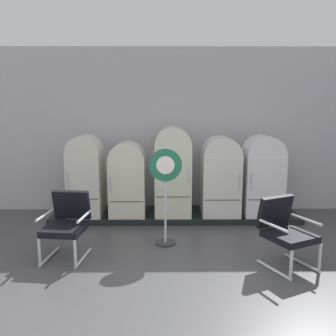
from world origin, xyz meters
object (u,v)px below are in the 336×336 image
Objects in this scene: refrigerator_2 at (173,168)px; refrigerator_4 at (263,173)px; refrigerator_1 at (127,177)px; sign_stand at (165,196)px; armchair_left at (67,222)px; armchair_right at (285,229)px; refrigerator_3 at (220,174)px; refrigerator_0 at (85,173)px.

refrigerator_4 is at bearing -0.98° from refrigerator_2.
sign_stand is at bearing -59.47° from refrigerator_1.
armchair_right is (2.97, -0.32, 0.00)m from armchair_left.
sign_stand is at bearing -96.49° from refrigerator_2.
refrigerator_3 is at bearing 49.86° from sign_stand.
armchair_left is (-2.41, -1.64, -0.37)m from refrigerator_3.
refrigerator_2 reaches higher than refrigerator_0.
refrigerator_3 is 0.98× the size of sign_stand.
refrigerator_4 reaches higher than armchair_left.
refrigerator_1 is 1.37m from sign_stand.
refrigerator_3 reaches higher than refrigerator_1.
armchair_right is (3.04, -1.95, -0.39)m from refrigerator_0.
refrigerator_2 is at bearing 1.40° from refrigerator_0.
refrigerator_1 is 3.00m from armchair_right.
refrigerator_1 is at bearing 66.77° from armchair_left.
refrigerator_3 is at bearing 34.31° from armchair_left.
refrigerator_0 is 2.49m from refrigerator_3.
sign_stand is at bearing 154.40° from armchair_right.
refrigerator_2 is (0.83, 0.05, 0.15)m from refrigerator_1.
refrigerator_0 is 1.62× the size of armchair_right.
refrigerator_0 reaches higher than refrigerator_1.
refrigerator_3 is at bearing -1.23° from refrigerator_2.
armchair_right is at bearing -96.34° from refrigerator_4.
refrigerator_3 is (0.88, -0.02, -0.10)m from refrigerator_2.
armchair_right is at bearing -25.60° from sign_stand.
armchair_left is 1.00× the size of armchair_right.
refrigerator_3 reaches higher than armchair_right.
refrigerator_1 is 0.93× the size of refrigerator_3.
refrigerator_2 reaches higher than refrigerator_3.
refrigerator_0 reaches higher than armchair_left.
refrigerator_2 is (1.60, 0.04, 0.08)m from refrigerator_0.
refrigerator_0 is 1.89m from sign_stand.
refrigerator_2 reaches higher than armchair_left.
armchair_right is (1.44, -1.99, -0.47)m from refrigerator_2.
refrigerator_3 is at bearing 179.31° from refrigerator_4.
refrigerator_1 is 1.78m from armchair_left.
armchair_right is (-0.22, -1.96, -0.37)m from refrigerator_4.
refrigerator_3 is 1.59× the size of armchair_left.
refrigerator_4 is at bearing 0.51° from refrigerator_1.
refrigerator_0 is 3.26m from refrigerator_4.
refrigerator_3 is (1.71, 0.03, 0.05)m from refrigerator_1.
armchair_left is 1.47m from sign_stand.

